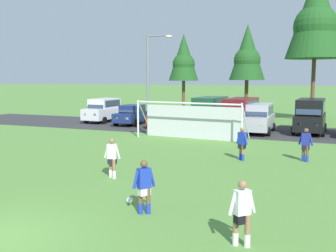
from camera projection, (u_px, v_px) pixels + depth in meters
The scene contains 20 objects.
ground_plane at pixel (189, 145), 23.61m from camera, with size 400.00×400.00×0.00m, color #598C3D.
parking_lot_strip at pixel (222, 129), 31.04m from camera, with size 52.00×8.40×0.01m, color #333335.
soccer_ball at pixel (130, 200), 12.65m from camera, with size 0.22×0.22×0.22m.
soccer_goal at pixel (191, 120), 26.01m from camera, with size 7.54×2.49×2.57m.
player_striker_near at pixel (112, 158), 15.85m from camera, with size 0.75×0.32×1.64m.
player_midfield_center at pixel (144, 187), 11.63m from camera, with size 0.56×0.60×1.64m.
player_defender_far at pixel (242, 213), 9.38m from camera, with size 0.63×0.53×1.64m.
player_winger_left at pixel (306, 145), 18.97m from camera, with size 0.72×0.29×1.64m.
player_winger_right at pixel (242, 144), 19.26m from camera, with size 0.66×0.46×1.64m.
parked_car_slot_far_left at pixel (104, 110), 36.26m from camera, with size 2.19×4.63×2.16m.
parked_car_slot_left at pixel (132, 115), 34.12m from camera, with size 2.22×4.29×1.72m.
parked_car_slot_center_left at pixel (165, 116), 32.56m from camera, with size 2.20×4.28×1.72m.
parked_car_slot_center at pixel (210, 112), 31.68m from camera, with size 2.36×4.88×2.52m.
parked_car_slot_center_right at pixel (240, 114), 29.99m from camera, with size 2.44×4.92×2.52m.
parked_car_slot_right at pixel (258, 118), 28.92m from camera, with size 2.17×4.62×2.16m.
parked_car_slot_far_right at pixel (310, 115), 28.72m from camera, with size 2.32×4.86×2.52m.
tree_left_edge at pixel (184, 59), 44.09m from camera, with size 3.38×3.38×9.01m.
tree_mid_left at pixel (247, 54), 38.04m from camera, with size 3.47×3.47×9.25m.
tree_center_back at pixel (316, 16), 35.16m from camera, with size 5.25×5.25×13.99m.
street_lamp at pixel (150, 83), 27.71m from camera, with size 2.00×0.32×7.07m.
Camera 1 is at (7.61, -7.05, 4.05)m, focal length 41.75 mm.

